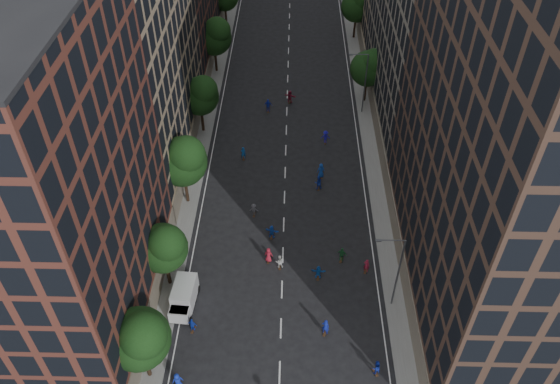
{
  "coord_description": "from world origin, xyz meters",
  "views": [
    {
      "loc": [
        0.64,
        -20.08,
        43.35
      ],
      "look_at": [
        -0.49,
        25.67,
        2.0
      ],
      "focal_mm": 35.0,
      "sensor_mm": 36.0,
      "label": 1
    }
  ],
  "objects_px": {
    "skater_0": "(178,381)",
    "skater_1": "(325,327)",
    "cargo_van": "(184,297)",
    "streetlamp_near": "(396,269)",
    "skater_2": "(376,368)",
    "streetlamp_far": "(364,80)"
  },
  "relations": [
    {
      "from": "cargo_van",
      "to": "skater_2",
      "type": "xyz_separation_m",
      "value": [
        17.57,
        -6.69,
        -0.44
      ]
    },
    {
      "from": "skater_0",
      "to": "skater_1",
      "type": "distance_m",
      "value": 13.78
    },
    {
      "from": "streetlamp_near",
      "to": "skater_2",
      "type": "distance_m",
      "value": 8.76
    },
    {
      "from": "streetlamp_far",
      "to": "cargo_van",
      "type": "xyz_separation_m",
      "value": [
        -19.66,
        -33.62,
        -3.9
      ]
    },
    {
      "from": "streetlamp_far",
      "to": "skater_0",
      "type": "distance_m",
      "value": 46.3
    },
    {
      "from": "cargo_van",
      "to": "skater_1",
      "type": "xyz_separation_m",
      "value": [
        13.36,
        -2.8,
        -0.31
      ]
    },
    {
      "from": "streetlamp_near",
      "to": "skater_1",
      "type": "bearing_deg",
      "value": -151.49
    },
    {
      "from": "streetlamp_near",
      "to": "cargo_van",
      "type": "bearing_deg",
      "value": -178.19
    },
    {
      "from": "skater_2",
      "to": "streetlamp_near",
      "type": "bearing_deg",
      "value": -130.02
    },
    {
      "from": "skater_1",
      "to": "streetlamp_far",
      "type": "bearing_deg",
      "value": -80.49
    },
    {
      "from": "skater_0",
      "to": "skater_2",
      "type": "relative_size",
      "value": 1.16
    },
    {
      "from": "skater_0",
      "to": "skater_2",
      "type": "height_order",
      "value": "skater_0"
    },
    {
      "from": "streetlamp_near",
      "to": "streetlamp_far",
      "type": "xyz_separation_m",
      "value": [
        0.0,
        33.0,
        0.0
      ]
    },
    {
      "from": "streetlamp_near",
      "to": "cargo_van",
      "type": "xyz_separation_m",
      "value": [
        -19.66,
        -0.62,
        -3.9
      ]
    },
    {
      "from": "streetlamp_near",
      "to": "skater_1",
      "type": "xyz_separation_m",
      "value": [
        -6.3,
        -3.42,
        -4.22
      ]
    },
    {
      "from": "streetlamp_near",
      "to": "streetlamp_far",
      "type": "relative_size",
      "value": 1.0
    },
    {
      "from": "streetlamp_near",
      "to": "skater_0",
      "type": "distance_m",
      "value": 21.35
    },
    {
      "from": "skater_0",
      "to": "skater_1",
      "type": "relative_size",
      "value": 1.0
    },
    {
      "from": "streetlamp_near",
      "to": "streetlamp_far",
      "type": "distance_m",
      "value": 33.0
    },
    {
      "from": "skater_1",
      "to": "streetlamp_near",
      "type": "bearing_deg",
      "value": -132.18
    },
    {
      "from": "cargo_van",
      "to": "skater_0",
      "type": "xyz_separation_m",
      "value": [
        0.79,
        -8.45,
        -0.31
      ]
    },
    {
      "from": "streetlamp_far",
      "to": "skater_0",
      "type": "relative_size",
      "value": 4.74
    }
  ]
}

